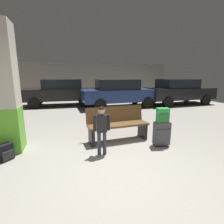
{
  "coord_description": "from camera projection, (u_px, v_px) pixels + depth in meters",
  "views": [
    {
      "loc": [
        -0.87,
        -2.47,
        1.68
      ],
      "look_at": [
        0.25,
        1.3,
        0.85
      ],
      "focal_mm": 27.28,
      "sensor_mm": 36.0,
      "label": 1
    }
  ],
  "objects": [
    {
      "name": "parked_car_near",
      "position": [
        119.0,
        93.0,
        9.31
      ],
      "size": [
        4.14,
        1.88,
        1.51
      ],
      "color": "navy",
      "rests_on": "ground_plane"
    },
    {
      "name": "ground_plane",
      "position": [
        86.0,
        121.0,
        6.67
      ],
      "size": [
        18.0,
        18.0,
        0.1
      ],
      "primitive_type": "cube",
      "color": "gray"
    },
    {
      "name": "parked_car_far",
      "position": [
        61.0,
        92.0,
        9.85
      ],
      "size": [
        4.16,
        1.92,
        1.51
      ],
      "color": "black",
      "rests_on": "ground_plane"
    },
    {
      "name": "backpack_dark_floor",
      "position": [
        5.0,
        152.0,
        3.45
      ],
      "size": [
        0.31,
        0.31,
        0.34
      ],
      "color": "black",
      "rests_on": "ground_plane"
    },
    {
      "name": "garage_back_wall",
      "position": [
        71.0,
        80.0,
        14.68
      ],
      "size": [
        18.0,
        0.12,
        2.8
      ],
      "primitive_type": "cube",
      "color": "gray",
      "rests_on": "ground_plane"
    },
    {
      "name": "child",
      "position": [
        102.0,
        126.0,
        3.58
      ],
      "size": [
        0.36,
        0.22,
        1.07
      ],
      "color": "#33384C",
      "rests_on": "ground_plane"
    },
    {
      "name": "suitcase",
      "position": [
        162.0,
        133.0,
        4.13
      ],
      "size": [
        0.4,
        0.28,
        0.6
      ],
      "color": "#4C4C51",
      "rests_on": "ground_plane"
    },
    {
      "name": "backpack_bright",
      "position": [
        163.0,
        115.0,
        4.03
      ],
      "size": [
        0.31,
        0.24,
        0.34
      ],
      "color": "green",
      "rests_on": "suitcase"
    },
    {
      "name": "structural_pillar",
      "position": [
        3.0,
        90.0,
        3.66
      ],
      "size": [
        0.57,
        0.57,
        2.79
      ],
      "color": "#66C633",
      "rests_on": "ground_plane"
    },
    {
      "name": "parked_car_side",
      "position": [
        178.0,
        91.0,
        10.27
      ],
      "size": [
        4.13,
        1.85,
        1.51
      ],
      "color": "black",
      "rests_on": "ground_plane"
    },
    {
      "name": "bench",
      "position": [
        117.0,
        124.0,
        4.5
      ],
      "size": [
        1.63,
        0.61,
        0.89
      ],
      "color": "brown",
      "rests_on": "ground_plane"
    }
  ]
}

